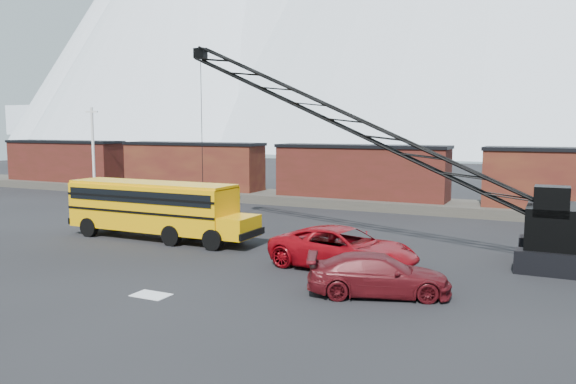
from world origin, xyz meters
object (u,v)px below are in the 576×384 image
Objects in this scene: red_pickup at (344,249)px; crawler_crane at (380,137)px; maroon_suv at (378,275)px; school_bus at (157,207)px.

crawler_crane is (0.12, 4.90, 4.84)m from red_pickup.
school_bus is at bearing 50.84° from maroon_suv.
red_pickup is 3.94m from maroon_suv.
school_bus is at bearing -165.40° from crawler_crane.
red_pickup is at bearing -8.78° from school_bus.
school_bus reaches higher than red_pickup.
maroon_suv is 0.22× the size of crawler_crane.
maroon_suv is 9.68m from crawler_crane.
red_pickup reaches higher than maroon_suv.
school_bus is 2.19× the size of maroon_suv.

